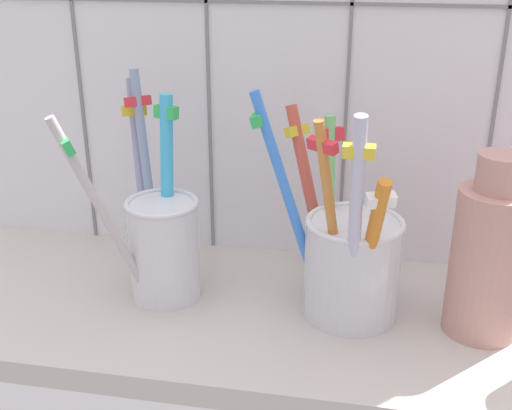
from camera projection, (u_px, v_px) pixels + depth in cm
name	position (u px, v px, depth cm)	size (l,w,h in cm)	color
counter_slab	(255.00, 317.00, 55.95)	(64.00, 22.00, 2.00)	#BCB7AD
tile_wall_back	(279.00, 42.00, 58.47)	(64.00, 2.20, 45.00)	white
toothbrush_cup_left	(161.00, 238.00, 55.68)	(9.79, 11.77, 19.14)	silver
toothbrush_cup_right	(349.00, 258.00, 52.83)	(12.78, 12.04, 18.53)	silver
ceramic_vase	(490.00, 257.00, 49.59)	(5.81, 5.81, 14.87)	tan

